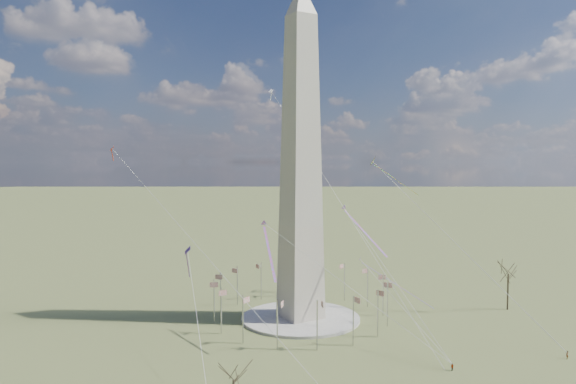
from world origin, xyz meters
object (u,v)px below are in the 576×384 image
tree_near (508,271)px  person_east (567,355)px  washington_monument (301,161)px  kite_delta_black (376,164)px

tree_near → person_east: size_ratio=8.87×
person_east → tree_near: bearing=-154.1°
washington_monument → kite_delta_black: 41.47m
washington_monument → person_east: bearing=-56.6°
washington_monument → kite_delta_black: bearing=17.6°
washington_monument → kite_delta_black: (39.51, 12.56, -0.82)m
washington_monument → tree_near: 76.82m
tree_near → kite_delta_black: bearing=122.1°
washington_monument → person_east: 85.43m
tree_near → washington_monument: bearing=158.2°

